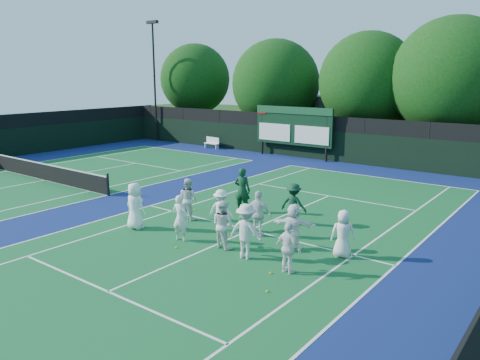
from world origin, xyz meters
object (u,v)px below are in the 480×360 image
Objects in this scene: scoreboard at (293,126)px; bench at (212,142)px; coach_left at (242,190)px; tennis_net at (44,172)px.

bench is at bearing -178.25° from scoreboard.
coach_left is at bearing -67.47° from scoreboard.
bench is 0.75× the size of coach_left.
bench is (-7.25, -0.22, -1.71)m from scoreboard.
scoreboard is 0.53× the size of tennis_net.
scoreboard is at bearing 1.75° from bench.
bench is at bearing -60.93° from coach_left.
tennis_net is 7.89× the size of bench.
scoreboard is 13.96m from coach_left.
tennis_net is at bearing -115.60° from scoreboard.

